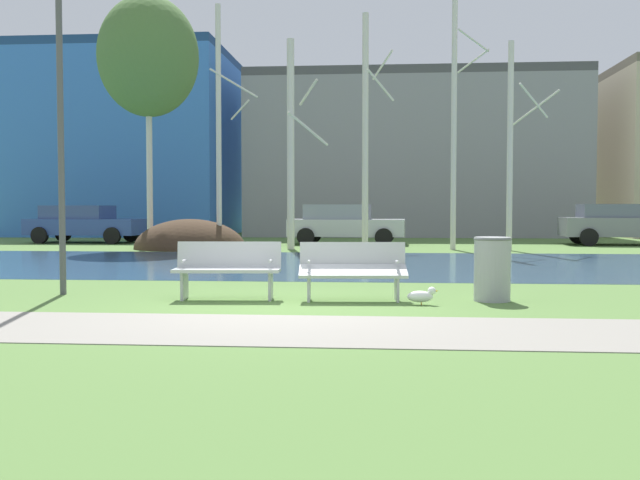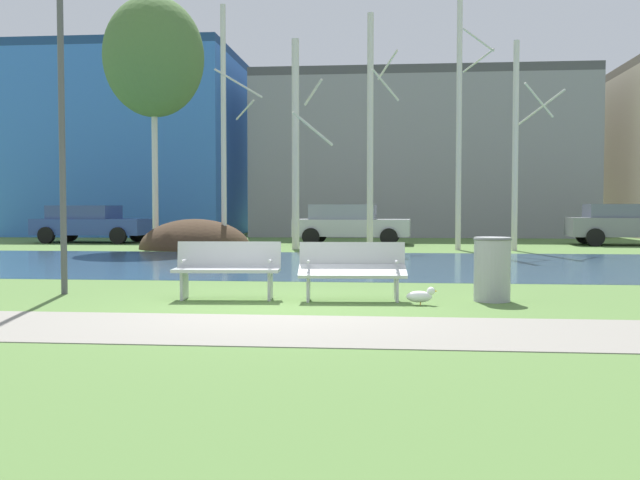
{
  "view_description": "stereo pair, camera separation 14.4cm",
  "coord_description": "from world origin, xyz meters",
  "px_view_note": "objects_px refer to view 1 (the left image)",
  "views": [
    {
      "loc": [
        1.35,
        -9.83,
        1.4
      ],
      "look_at": [
        0.4,
        1.64,
        0.88
      ],
      "focal_mm": 40.82,
      "sensor_mm": 36.0,
      "label": 1
    },
    {
      "loc": [
        1.5,
        -9.81,
        1.4
      ],
      "look_at": [
        0.4,
        1.64,
        0.88
      ],
      "focal_mm": 40.82,
      "sensor_mm": 36.0,
      "label": 2
    }
  ],
  "objects_px": {
    "streetlamp": "(60,61)",
    "parked_hatch_third_grey": "(623,223)",
    "parked_van_nearest_blue": "(84,223)",
    "parked_sedan_second_silver": "(344,223)",
    "seagull": "(422,296)",
    "bench_left": "(228,268)",
    "bench_right": "(353,269)",
    "trash_bin": "(492,268)"
  },
  "relations": [
    {
      "from": "bench_left",
      "to": "parked_van_nearest_blue",
      "type": "relative_size",
      "value": 0.36
    },
    {
      "from": "bench_right",
      "to": "trash_bin",
      "type": "distance_m",
      "value": 2.08
    },
    {
      "from": "bench_left",
      "to": "streetlamp",
      "type": "distance_m",
      "value": 4.27
    },
    {
      "from": "parked_sedan_second_silver",
      "to": "seagull",
      "type": "bearing_deg",
      "value": -83.4
    },
    {
      "from": "parked_hatch_third_grey",
      "to": "parked_sedan_second_silver",
      "type": "bearing_deg",
      "value": -177.97
    },
    {
      "from": "bench_left",
      "to": "parked_hatch_third_grey",
      "type": "height_order",
      "value": "parked_hatch_third_grey"
    },
    {
      "from": "trash_bin",
      "to": "parked_van_nearest_blue",
      "type": "distance_m",
      "value": 21.31
    },
    {
      "from": "parked_van_nearest_blue",
      "to": "seagull",
      "type": "bearing_deg",
      "value": -54.68
    },
    {
      "from": "trash_bin",
      "to": "parked_sedan_second_silver",
      "type": "xyz_separation_m",
      "value": [
        -3.01,
        16.26,
        0.29
      ]
    },
    {
      "from": "trash_bin",
      "to": "parked_sedan_second_silver",
      "type": "bearing_deg",
      "value": 100.5
    },
    {
      "from": "parked_van_nearest_blue",
      "to": "parked_hatch_third_grey",
      "type": "xyz_separation_m",
      "value": [
        20.51,
        -0.05,
        0.02
      ]
    },
    {
      "from": "parked_van_nearest_blue",
      "to": "parked_sedan_second_silver",
      "type": "distance_m",
      "value": 10.26
    },
    {
      "from": "seagull",
      "to": "parked_hatch_third_grey",
      "type": "height_order",
      "value": "parked_hatch_third_grey"
    },
    {
      "from": "trash_bin",
      "to": "streetlamp",
      "type": "relative_size",
      "value": 0.17
    },
    {
      "from": "trash_bin",
      "to": "parked_van_nearest_blue",
      "type": "relative_size",
      "value": 0.21
    },
    {
      "from": "parked_sedan_second_silver",
      "to": "parked_hatch_third_grey",
      "type": "bearing_deg",
      "value": 2.03
    },
    {
      "from": "streetlamp",
      "to": "parked_hatch_third_grey",
      "type": "height_order",
      "value": "streetlamp"
    },
    {
      "from": "bench_right",
      "to": "parked_sedan_second_silver",
      "type": "relative_size",
      "value": 0.37
    },
    {
      "from": "parked_sedan_second_silver",
      "to": "parked_hatch_third_grey",
      "type": "relative_size",
      "value": 0.96
    },
    {
      "from": "streetlamp",
      "to": "parked_van_nearest_blue",
      "type": "bearing_deg",
      "value": 111.66
    },
    {
      "from": "bench_right",
      "to": "streetlamp",
      "type": "distance_m",
      "value": 5.69
    },
    {
      "from": "bench_left",
      "to": "trash_bin",
      "type": "bearing_deg",
      "value": 1.89
    },
    {
      "from": "parked_van_nearest_blue",
      "to": "parked_sedan_second_silver",
      "type": "bearing_deg",
      "value": -2.3
    },
    {
      "from": "bench_left",
      "to": "seagull",
      "type": "xyz_separation_m",
      "value": [
        2.91,
        -0.4,
        -0.34
      ]
    },
    {
      "from": "seagull",
      "to": "parked_sedan_second_silver",
      "type": "relative_size",
      "value": 0.1
    },
    {
      "from": "streetlamp",
      "to": "parked_sedan_second_silver",
      "type": "relative_size",
      "value": 1.27
    },
    {
      "from": "seagull",
      "to": "trash_bin",
      "type": "bearing_deg",
      "value": 26.55
    },
    {
      "from": "bench_right",
      "to": "seagull",
      "type": "distance_m",
      "value": 1.13
    },
    {
      "from": "parked_sedan_second_silver",
      "to": "trash_bin",
      "type": "bearing_deg",
      "value": -79.5
    },
    {
      "from": "parked_hatch_third_grey",
      "to": "streetlamp",
      "type": "bearing_deg",
      "value": -130.51
    },
    {
      "from": "parked_sedan_second_silver",
      "to": "parked_hatch_third_grey",
      "type": "xyz_separation_m",
      "value": [
        10.26,
        0.36,
        0.01
      ]
    },
    {
      "from": "bench_right",
      "to": "parked_hatch_third_grey",
      "type": "height_order",
      "value": "parked_hatch_third_grey"
    },
    {
      "from": "bench_left",
      "to": "streetlamp",
      "type": "height_order",
      "value": "streetlamp"
    },
    {
      "from": "bench_right",
      "to": "parked_hatch_third_grey",
      "type": "xyz_separation_m",
      "value": [
        9.32,
        16.76,
        0.33
      ]
    },
    {
      "from": "parked_van_nearest_blue",
      "to": "parked_sedan_second_silver",
      "type": "xyz_separation_m",
      "value": [
        10.25,
        -0.41,
        0.01
      ]
    },
    {
      "from": "streetlamp",
      "to": "parked_hatch_third_grey",
      "type": "bearing_deg",
      "value": 49.49
    },
    {
      "from": "parked_hatch_third_grey",
      "to": "parked_van_nearest_blue",
      "type": "bearing_deg",
      "value": 179.86
    },
    {
      "from": "seagull",
      "to": "parked_sedan_second_silver",
      "type": "bearing_deg",
      "value": 96.6
    },
    {
      "from": "bench_left",
      "to": "streetlamp",
      "type": "xyz_separation_m",
      "value": [
        -2.76,
        0.38,
        3.24
      ]
    },
    {
      "from": "seagull",
      "to": "bench_right",
      "type": "bearing_deg",
      "value": 158.11
    },
    {
      "from": "bench_right",
      "to": "parked_sedan_second_silver",
      "type": "height_order",
      "value": "parked_sedan_second_silver"
    },
    {
      "from": "bench_right",
      "to": "trash_bin",
      "type": "bearing_deg",
      "value": 3.62
    }
  ]
}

